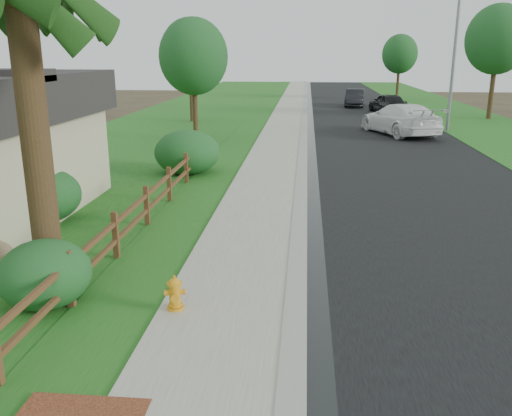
# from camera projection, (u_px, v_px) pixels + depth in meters

# --- Properties ---
(road) EXTENTS (8.00, 90.00, 0.02)m
(road) POSITION_uv_depth(u_px,v_px,m) (362.00, 115.00, 39.82)
(road) COLOR black
(road) RESTS_ON ground
(curb) EXTENTS (0.40, 90.00, 0.12)m
(curb) POSITION_uv_depth(u_px,v_px,m) (305.00, 113.00, 40.18)
(curb) COLOR gray
(curb) RESTS_ON ground
(wet_gutter) EXTENTS (0.50, 90.00, 0.00)m
(wet_gutter) POSITION_uv_depth(u_px,v_px,m) (309.00, 114.00, 40.16)
(wet_gutter) COLOR black
(wet_gutter) RESTS_ON road
(sidewalk) EXTENTS (2.20, 90.00, 0.10)m
(sidewalk) POSITION_uv_depth(u_px,v_px,m) (287.00, 113.00, 40.29)
(sidewalk) COLOR gray
(sidewalk) RESTS_ON ground
(grass_strip) EXTENTS (1.60, 90.00, 0.06)m
(grass_strip) POSITION_uv_depth(u_px,v_px,m) (262.00, 113.00, 40.46)
(grass_strip) COLOR #17521B
(grass_strip) RESTS_ON ground
(lawn_near) EXTENTS (9.00, 90.00, 0.04)m
(lawn_near) POSITION_uv_depth(u_px,v_px,m) (193.00, 113.00, 40.92)
(lawn_near) COLOR #17521B
(lawn_near) RESTS_ON ground
(verge_far) EXTENTS (6.00, 90.00, 0.04)m
(verge_far) POSITION_uv_depth(u_px,v_px,m) (458.00, 116.00, 39.21)
(verge_far) COLOR #17521B
(verge_far) RESTS_ON ground
(ranch_fence) EXTENTS (0.12, 16.92, 1.10)m
(ranch_fence) POSITION_uv_depth(u_px,v_px,m) (132.00, 217.00, 13.01)
(ranch_fence) COLOR #4D2C19
(ranch_fence) RESTS_ON ground
(fire_hydrant) EXTENTS (0.42, 0.34, 0.63)m
(fire_hydrant) POSITION_uv_depth(u_px,v_px,m) (175.00, 294.00, 9.42)
(fire_hydrant) COLOR orange
(fire_hydrant) RESTS_ON sidewalk
(white_suv) EXTENTS (4.30, 6.36, 1.71)m
(white_suv) POSITION_uv_depth(u_px,v_px,m) (400.00, 119.00, 29.99)
(white_suv) COLOR white
(white_suv) RESTS_ON road
(dark_car_mid) EXTENTS (2.69, 4.62, 1.48)m
(dark_car_mid) POSITION_uv_depth(u_px,v_px,m) (388.00, 103.00, 40.70)
(dark_car_mid) COLOR black
(dark_car_mid) RESTS_ON road
(dark_car_far) EXTENTS (2.00, 4.45, 1.42)m
(dark_car_far) POSITION_uv_depth(u_px,v_px,m) (355.00, 98.00, 45.68)
(dark_car_far) COLOR black
(dark_car_far) RESTS_ON road
(streetlight) EXTENTS (2.09, 0.67, 9.13)m
(streetlight) POSITION_uv_depth(u_px,v_px,m) (453.00, 38.00, 30.06)
(streetlight) COLOR gray
(streetlight) RESTS_ON ground
(shrub_a) EXTENTS (2.15, 2.15, 1.23)m
(shrub_a) POSITION_uv_depth(u_px,v_px,m) (45.00, 274.00, 9.68)
(shrub_a) COLOR #1B4E23
(shrub_a) RESTS_ON ground
(shrub_c) EXTENTS (2.64, 2.64, 1.47)m
(shrub_c) POSITION_uv_depth(u_px,v_px,m) (42.00, 195.00, 14.52)
(shrub_c) COLOR #1B4E23
(shrub_c) RESTS_ON ground
(shrub_d) EXTENTS (3.15, 3.15, 1.67)m
(shrub_d) POSITION_uv_depth(u_px,v_px,m) (187.00, 152.00, 20.24)
(shrub_d) COLOR #1B4E23
(shrub_d) RESTS_ON ground
(tree_near_left) EXTENTS (3.46, 3.46, 6.14)m
(tree_near_left) POSITION_uv_depth(u_px,v_px,m) (194.00, 57.00, 27.04)
(tree_near_left) COLOR #332514
(tree_near_left) RESTS_ON ground
(tree_mid_left) EXTENTS (3.69, 3.69, 6.59)m
(tree_mid_left) POSITION_uv_depth(u_px,v_px,m) (190.00, 50.00, 34.63)
(tree_mid_left) COLOR #332514
(tree_mid_left) RESTS_ON ground
(tree_mid_right) EXTENTS (4.16, 4.16, 7.55)m
(tree_mid_right) POSITION_uv_depth(u_px,v_px,m) (498.00, 40.00, 35.75)
(tree_mid_right) COLOR #332514
(tree_mid_right) RESTS_ON ground
(tree_far_right) EXTENTS (3.31, 3.31, 6.10)m
(tree_far_right) POSITION_uv_depth(u_px,v_px,m) (400.00, 54.00, 50.87)
(tree_far_right) COLOR #332514
(tree_far_right) RESTS_ON ground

